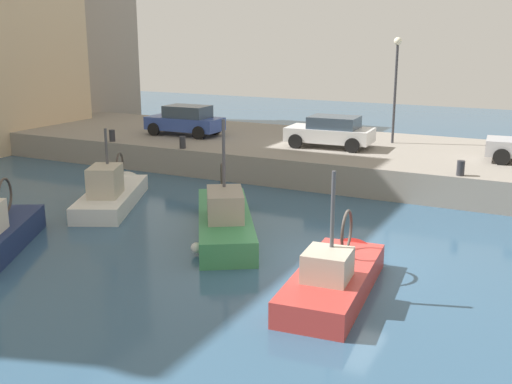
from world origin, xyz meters
TOP-DOWN VIEW (x-y plane):
  - water_surface at (0.00, 0.00)m, footprint 80.00×80.00m
  - quay_wall at (11.50, 0.00)m, footprint 9.00×56.00m
  - fishing_boat_white at (2.06, 9.59)m, footprint 6.06×4.02m
  - fishing_boat_green at (1.00, 4.22)m, footprint 6.66×4.97m
  - fishing_boat_red at (-1.70, -0.57)m, footprint 5.56×2.12m
  - parked_car_white at (10.62, 4.19)m, footprint 2.20×3.92m
  - parked_car_blue at (10.51, 11.91)m, footprint 1.92×3.89m
  - mooring_bollard_south at (7.35, -2.00)m, footprint 0.28×0.28m
  - mooring_bollard_mid at (7.35, 10.00)m, footprint 0.28×0.28m
  - mooring_bollard_north at (7.35, 14.00)m, footprint 0.28×0.28m
  - quay_streetlamp at (13.00, 1.99)m, footprint 0.36×0.36m

SIDE VIEW (x-z plane):
  - water_surface at x=0.00m, z-range 0.00..0.00m
  - fishing_boat_red at x=-1.70m, z-range -1.85..2.04m
  - fishing_boat_green at x=1.00m, z-range -2.07..2.34m
  - fishing_boat_white at x=2.06m, z-range -1.69..2.00m
  - quay_wall at x=11.50m, z-range 0.00..1.20m
  - mooring_bollard_south at x=7.35m, z-range 1.20..1.75m
  - mooring_bollard_mid at x=7.35m, z-range 1.20..1.75m
  - mooring_bollard_north at x=7.35m, z-range 1.20..1.75m
  - parked_car_white at x=10.62m, z-range 1.22..2.62m
  - parked_car_blue at x=10.51m, z-range 1.21..2.70m
  - quay_streetlamp at x=13.00m, z-range 2.04..6.87m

